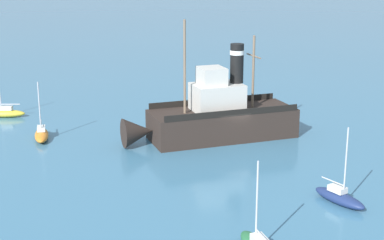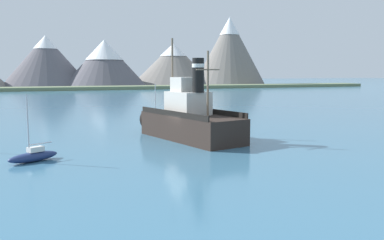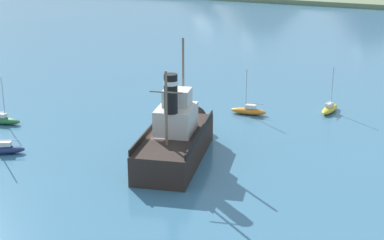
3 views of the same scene
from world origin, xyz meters
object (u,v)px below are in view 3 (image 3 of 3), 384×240
Objects in this scene: old_tugboat at (176,138)px; sailboat_green at (3,120)px; sailboat_orange at (249,110)px; sailboat_navy at (3,149)px; sailboat_yellow at (330,108)px.

sailboat_green is (-19.95, 0.20, -1.40)m from old_tugboat.
old_tugboat is 14.46m from sailboat_orange.
old_tugboat reaches higher than sailboat_navy.
sailboat_yellow is (7.44, 4.62, 0.00)m from sailboat_orange.
sailboat_navy is 1.00× the size of sailboat_green.
old_tugboat is 15.26m from sailboat_navy.
sailboat_navy is 25.16m from sailboat_orange.
sailboat_green is (-5.96, 6.15, 0.00)m from sailboat_navy.
sailboat_navy is 8.56m from sailboat_green.
sailboat_yellow is (28.25, 18.79, 0.00)m from sailboat_green.
sailboat_orange is (20.81, 14.17, 0.00)m from sailboat_green.
sailboat_green is at bearing 134.14° from sailboat_navy.
old_tugboat reaches higher than sailboat_green.
sailboat_green is at bearing -145.75° from sailboat_orange.
sailboat_green is 1.00× the size of sailboat_orange.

